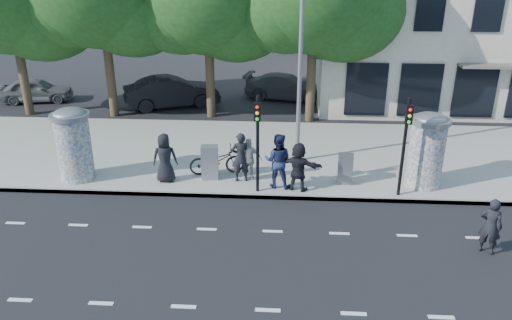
# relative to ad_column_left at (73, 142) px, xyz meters

# --- Properties ---
(ground) EXTENTS (120.00, 120.00, 0.00)m
(ground) POSITION_rel_ad_column_left_xyz_m (7.20, -4.50, -1.54)
(ground) COLOR black
(ground) RESTS_ON ground
(sidewalk) EXTENTS (40.00, 8.00, 0.15)m
(sidewalk) POSITION_rel_ad_column_left_xyz_m (7.20, 3.00, -1.46)
(sidewalk) COLOR gray
(sidewalk) RESTS_ON ground
(curb) EXTENTS (40.00, 0.10, 0.16)m
(curb) POSITION_rel_ad_column_left_xyz_m (7.20, -0.95, -1.46)
(curb) COLOR slate
(curb) RESTS_ON ground
(lane_dash_near) EXTENTS (32.00, 0.12, 0.01)m
(lane_dash_near) POSITION_rel_ad_column_left_xyz_m (7.20, -6.70, -1.53)
(lane_dash_near) COLOR silver
(lane_dash_near) RESTS_ON ground
(lane_dash_far) EXTENTS (32.00, 0.12, 0.01)m
(lane_dash_far) POSITION_rel_ad_column_left_xyz_m (7.20, -3.10, -1.53)
(lane_dash_far) COLOR silver
(lane_dash_far) RESTS_ON ground
(ad_column_left) EXTENTS (1.36, 1.36, 2.65)m
(ad_column_left) POSITION_rel_ad_column_left_xyz_m (0.00, 0.00, 0.00)
(ad_column_left) COLOR beige
(ad_column_left) RESTS_ON sidewalk
(ad_column_right) EXTENTS (1.36, 1.36, 2.65)m
(ad_column_right) POSITION_rel_ad_column_left_xyz_m (12.40, 0.20, 0.00)
(ad_column_right) COLOR beige
(ad_column_right) RESTS_ON sidewalk
(traffic_pole_near) EXTENTS (0.22, 0.31, 3.40)m
(traffic_pole_near) POSITION_rel_ad_column_left_xyz_m (6.60, -0.71, 0.69)
(traffic_pole_near) COLOR black
(traffic_pole_near) RESTS_ON sidewalk
(traffic_pole_far) EXTENTS (0.22, 0.31, 3.40)m
(traffic_pole_far) POSITION_rel_ad_column_left_xyz_m (11.40, -0.71, 0.69)
(traffic_pole_far) COLOR black
(traffic_pole_far) RESTS_ON sidewalk
(street_lamp) EXTENTS (0.25, 0.93, 8.00)m
(street_lamp) POSITION_rel_ad_column_left_xyz_m (8.00, 2.13, 3.26)
(street_lamp) COLOR slate
(street_lamp) RESTS_ON sidewalk
(ped_a) EXTENTS (0.96, 0.71, 1.79)m
(ped_a) POSITION_rel_ad_column_left_xyz_m (3.27, -0.04, -0.49)
(ped_a) COLOR black
(ped_a) RESTS_ON sidewalk
(ped_b) EXTENTS (0.73, 0.55, 1.82)m
(ped_b) POSITION_rel_ad_column_left_xyz_m (5.95, 0.16, -0.48)
(ped_b) COLOR black
(ped_b) RESTS_ON sidewalk
(ped_c) EXTENTS (1.05, 0.87, 1.96)m
(ped_c) POSITION_rel_ad_column_left_xyz_m (7.28, -0.25, -0.41)
(ped_c) COLOR navy
(ped_c) RESTS_ON sidewalk
(ped_e) EXTENTS (0.95, 0.57, 1.58)m
(ped_e) POSITION_rel_ad_column_left_xyz_m (6.24, 0.27, -0.60)
(ped_e) COLOR #A7A6A9
(ped_e) RESTS_ON sidewalk
(ped_f) EXTENTS (1.70, 1.02, 1.73)m
(ped_f) POSITION_rel_ad_column_left_xyz_m (7.99, -0.48, -0.52)
(ped_f) COLOR black
(ped_f) RESTS_ON sidewalk
(man_road) EXTENTS (0.72, 0.65, 1.66)m
(man_road) POSITION_rel_ad_column_left_xyz_m (13.20, -3.84, -0.71)
(man_road) COLOR black
(man_road) RESTS_ON ground
(bicycle) EXTENTS (1.15, 2.12, 1.06)m
(bicycle) POSITION_rel_ad_column_left_xyz_m (5.01, 0.71, -0.86)
(bicycle) COLOR black
(bicycle) RESTS_ON sidewalk
(cabinet_left) EXTENTS (0.64, 0.49, 1.25)m
(cabinet_left) POSITION_rel_ad_column_left_xyz_m (4.82, 0.28, -0.76)
(cabinet_left) COLOR gray
(cabinet_left) RESTS_ON sidewalk
(cabinet_right) EXTENTS (0.56, 0.43, 1.09)m
(cabinet_right) POSITION_rel_ad_column_left_xyz_m (9.66, 0.20, -0.84)
(cabinet_right) COLOR slate
(cabinet_right) RESTS_ON sidewalk
(car_left) EXTENTS (2.38, 4.17, 1.34)m
(car_left) POSITION_rel_ad_column_left_xyz_m (-6.50, 10.31, -0.87)
(car_left) COLOR #515558
(car_left) RESTS_ON ground
(car_mid) EXTENTS (3.57, 5.30, 1.65)m
(car_mid) POSITION_rel_ad_column_left_xyz_m (1.34, 9.77, -0.71)
(car_mid) COLOR black
(car_mid) RESTS_ON ground
(car_right) EXTENTS (2.88, 5.10, 1.39)m
(car_right) POSITION_rel_ad_column_left_xyz_m (7.52, 11.84, -0.84)
(car_right) COLOR #484B4F
(car_right) RESTS_ON ground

